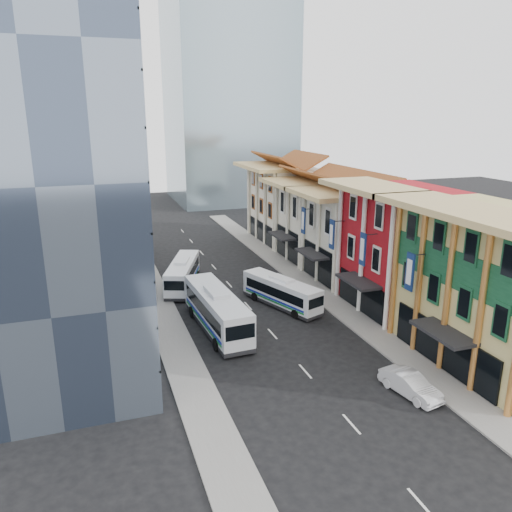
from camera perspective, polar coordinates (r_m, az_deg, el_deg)
name	(u,v)px	position (r m, az deg, el deg)	size (l,w,h in m)	color
ground	(360,433)	(32.84, 11.75, -19.23)	(200.00, 200.00, 0.00)	black
sidewalk_right	(324,296)	(53.64, 7.77, -4.51)	(3.00, 90.00, 0.15)	slate
sidewalk_left	(164,316)	(48.85, -10.51, -6.75)	(3.00, 90.00, 0.15)	slate
shophouse_tan	(494,289)	(41.74, 25.51, -3.41)	(8.00, 14.00, 12.00)	tan
shophouse_red	(400,249)	(50.51, 16.16, 0.75)	(8.00, 10.00, 12.00)	#A51219
shophouse_cream_near	(351,237)	(58.51, 10.82, 2.15)	(8.00, 9.00, 10.00)	silver
shophouse_cream_mid	(317,221)	(66.26, 7.01, 3.94)	(8.00, 9.00, 10.00)	silver
shophouse_cream_far	(287,204)	(75.56, 3.56, 5.91)	(8.00, 12.00, 11.00)	silver
office_tower	(48,164)	(41.97, -22.63, 9.67)	(12.00, 26.00, 30.00)	#3A465C
office_block_far	(75,212)	(65.80, -20.00, 4.78)	(10.00, 18.00, 14.00)	gray
bus_left_near	(217,310)	(44.75, -4.50, -6.13)	(2.82, 12.02, 3.85)	silver
bus_left_far	(183,273)	(56.04, -8.38, -1.94)	(2.38, 10.15, 3.25)	white
bus_right	(281,292)	(50.07, 2.92, -4.10)	(2.26, 9.66, 3.10)	white
sedan_right	(410,385)	(37.02, 17.22, -13.86)	(1.64, 4.69, 1.55)	silver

